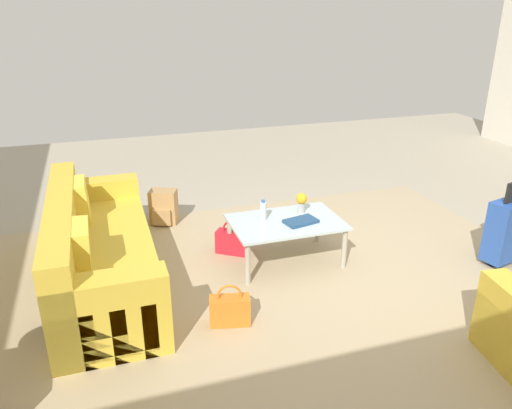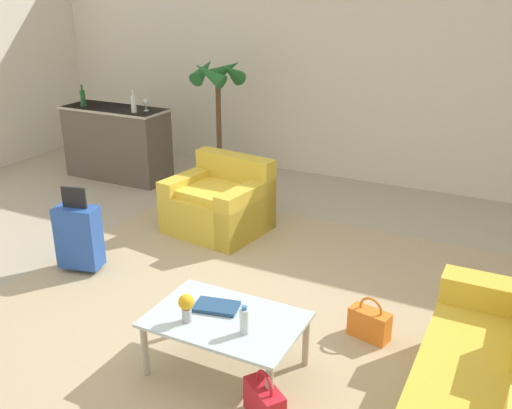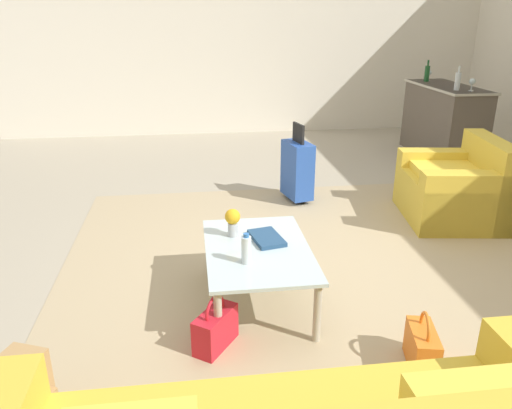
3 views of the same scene
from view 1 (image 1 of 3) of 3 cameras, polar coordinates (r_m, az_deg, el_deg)
ground_plane at (r=4.76m, az=10.09°, el=-8.34°), size 12.00×12.00×0.00m
area_rug at (r=4.38m, az=4.23°, el=-10.91°), size 5.20×4.40×0.01m
couch at (r=4.67m, az=-18.03°, el=-5.54°), size 0.84×2.36×0.84m
coffee_table at (r=4.83m, az=3.44°, el=-2.45°), size 1.07×0.71×0.43m
water_bottle at (r=4.80m, az=0.82°, el=-0.71°), size 0.06×0.06×0.20m
coffee_table_book at (r=4.78m, az=5.15°, el=-1.91°), size 0.34×0.25×0.03m
flower_vase at (r=4.97m, az=5.22°, el=0.39°), size 0.11×0.11×0.21m
suitcase_blue at (r=5.36m, az=26.71°, el=-2.60°), size 0.44×0.31×0.85m
handbag_orange at (r=4.03m, az=-3.01°, el=-11.93°), size 0.34×0.21×0.36m
handbag_red at (r=5.08m, az=-2.76°, el=-4.26°), size 0.34×0.30×0.36m
backpack_tan at (r=5.84m, az=-10.52°, el=-0.36°), size 0.35×0.33×0.40m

